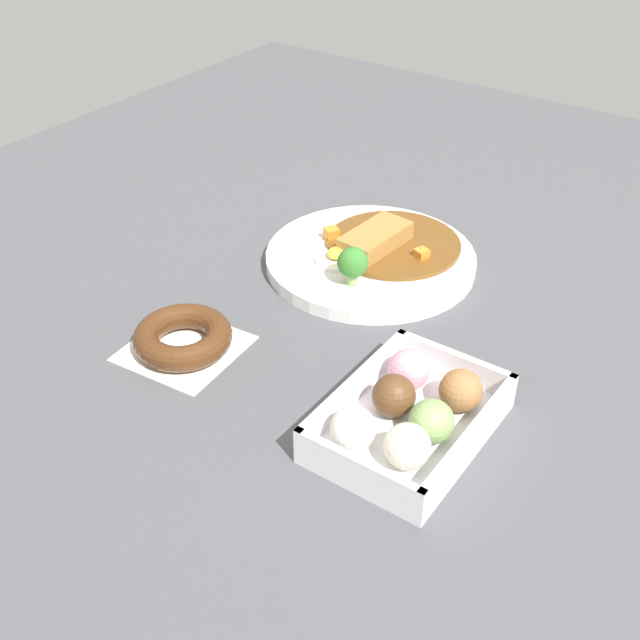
# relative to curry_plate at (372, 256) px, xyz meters

# --- Properties ---
(ground_plane) EXTENTS (1.60, 1.60, 0.00)m
(ground_plane) POSITION_rel_curry_plate_xyz_m (-0.07, -0.06, -0.01)
(ground_plane) COLOR #4C4C51
(curry_plate) EXTENTS (0.28, 0.28, 0.07)m
(curry_plate) POSITION_rel_curry_plate_xyz_m (0.00, 0.00, 0.00)
(curry_plate) COLOR white
(curry_plate) RESTS_ON ground_plane
(donut_box) EXTENTS (0.20, 0.14, 0.06)m
(donut_box) POSITION_rel_curry_plate_xyz_m (-0.25, -0.20, 0.01)
(donut_box) COLOR white
(donut_box) RESTS_ON ground_plane
(chocolate_ring_donut) EXTENTS (0.13, 0.13, 0.03)m
(chocolate_ring_donut) POSITION_rel_curry_plate_xyz_m (-0.28, 0.08, 0.00)
(chocolate_ring_donut) COLOR white
(chocolate_ring_donut) RESTS_ON ground_plane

